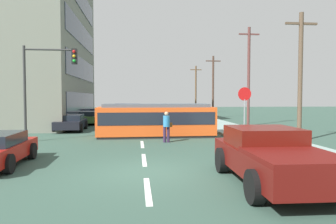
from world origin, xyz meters
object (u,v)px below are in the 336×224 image
object	(u,v)px
utility_pole_distant	(196,88)
parked_sedan_furthest	(97,114)
pedestrian_crossing	(167,125)
parked_sedan_mid	(71,122)
utility_pole_far	(213,86)
traffic_light_mast	(45,75)
streetcar_tram	(156,120)
pickup_truck_parked	(270,156)
utility_pole_near	(300,74)
utility_pole_mid	(249,75)
parked_sedan_far	(86,117)
stop_sign	(245,102)
city_bus	(127,112)

from	to	relation	value
utility_pole_distant	parked_sedan_furthest	bearing A→B (deg)	-138.14
pedestrian_crossing	utility_pole_distant	xyz separation A→B (m)	(7.69, 31.44, 2.95)
parked_sedan_mid	utility_pole_far	distance (m)	19.75
traffic_light_mast	streetcar_tram	bearing A→B (deg)	15.64
pedestrian_crossing	pickup_truck_parked	bearing A→B (deg)	-75.95
parked_sedan_mid	utility_pole_near	size ratio (longest dim) A/B	0.59
utility_pole_mid	parked_sedan_mid	bearing A→B (deg)	-169.08
parked_sedan_mid	parked_sedan_far	world-z (taller)	same
pickup_truck_parked	utility_pole_near	size ratio (longest dim) A/B	0.72
parked_sedan_furthest	utility_pole_distant	xyz separation A→B (m)	(13.86, 12.42, 3.27)
utility_pole_far	stop_sign	bearing A→B (deg)	-98.96
parked_sedan_mid	parked_sedan_furthest	world-z (taller)	same
pickup_truck_parked	pedestrian_crossing	bearing A→B (deg)	104.05
pedestrian_crossing	stop_sign	xyz separation A→B (m)	(4.51, 0.45, 1.25)
city_bus	stop_sign	size ratio (longest dim) A/B	2.00
utility_pole_distant	streetcar_tram	bearing A→B (deg)	-105.70
utility_pole_mid	city_bus	bearing A→B (deg)	163.16
utility_pole_far	city_bus	bearing A→B (deg)	-143.31
city_bus	pedestrian_crossing	world-z (taller)	city_bus
parked_sedan_far	utility_pole_distant	world-z (taller)	utility_pole_distant
utility_pole_mid	pedestrian_crossing	bearing A→B (deg)	-130.79
parked_sedan_furthest	utility_pole_mid	distance (m)	17.62
utility_pole_near	utility_pole_distant	world-z (taller)	utility_pole_distant
city_bus	parked_sedan_furthest	xyz separation A→B (m)	(-3.65, 6.51, -0.43)
pickup_truck_parked	utility_pole_mid	size ratio (longest dim) A/B	0.60
pedestrian_crossing	utility_pole_far	world-z (taller)	utility_pole_far
streetcar_tram	stop_sign	xyz separation A→B (m)	(4.94, -2.12, 1.14)
city_bus	traffic_light_mast	bearing A→B (deg)	-109.06
streetcar_tram	utility_pole_far	size ratio (longest dim) A/B	0.97
pedestrian_crossing	utility_pole_distant	distance (m)	32.50
city_bus	utility_pole_near	xyz separation A→B (m)	(9.85, -12.95, 2.65)
parked_sedan_far	utility_pole_far	xyz separation A→B (m)	(13.82, 7.88, 3.28)
pickup_truck_parked	stop_sign	world-z (taller)	stop_sign
parked_sedan_far	utility_pole_near	size ratio (longest dim) A/B	0.61
parked_sedan_mid	utility_pole_distant	distance (m)	28.81
utility_pole_distant	utility_pole_far	bearing A→B (deg)	-90.43
traffic_light_mast	utility_pole_mid	xyz separation A→B (m)	(14.59, 8.46, 0.76)
pedestrian_crossing	utility_pole_mid	size ratio (longest dim) A/B	0.20
city_bus	utility_pole_far	xyz separation A→B (m)	(10.12, 7.54, 2.85)
traffic_light_mast	utility_pole_near	distance (m)	13.94
utility_pole_far	utility_pole_distant	world-z (taller)	utility_pole_far
pedestrian_crossing	parked_sedan_furthest	xyz separation A→B (m)	(-6.17, 19.02, -0.32)
parked_sedan_mid	traffic_light_mast	bearing A→B (deg)	-91.39
parked_sedan_mid	parked_sedan_far	distance (m)	5.65
parked_sedan_far	stop_sign	xyz separation A→B (m)	(10.73, -11.73, 1.57)
streetcar_tram	utility_pole_near	distance (m)	8.73
pedestrian_crossing	stop_sign	distance (m)	4.70
pickup_truck_parked	utility_pole_far	world-z (taller)	utility_pole_far
streetcar_tram	parked_sedan_furthest	xyz separation A→B (m)	(-5.74, 16.45, -0.43)
parked_sedan_furthest	utility_pole_near	distance (m)	23.88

